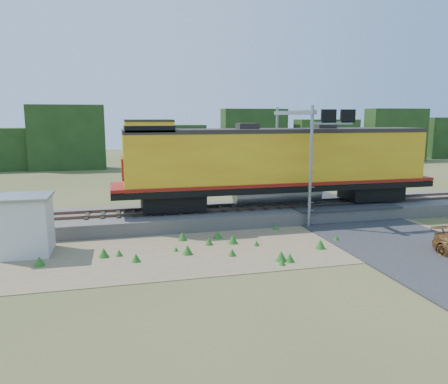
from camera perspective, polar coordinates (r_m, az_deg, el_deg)
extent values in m
plane|color=#475123|center=(22.46, 5.49, -7.17)|extent=(140.00, 140.00, 0.00)
cube|color=slate|center=(27.89, 1.37, -2.90)|extent=(70.00, 5.00, 0.80)
cube|color=brown|center=(27.11, 1.78, -2.24)|extent=(70.00, 0.10, 0.16)
cube|color=brown|center=(28.47, 0.99, -1.65)|extent=(70.00, 0.10, 0.16)
cube|color=#8C7754|center=(22.35, 0.18, -7.16)|extent=(26.00, 8.00, 0.03)
cube|color=#38383A|center=(30.40, 14.20, -1.31)|extent=(7.00, 5.20, 0.06)
cube|color=#38383A|center=(45.04, 4.52, 1.50)|extent=(7.00, 24.00, 0.08)
cube|color=#1A3413|center=(58.76, -7.03, 6.56)|extent=(36.00, 3.00, 6.50)
cube|color=#1A3413|center=(75.08, 25.09, 6.22)|extent=(50.00, 3.00, 6.00)
cube|color=black|center=(26.92, -6.69, -1.19)|extent=(3.78, 2.42, 0.95)
cube|color=black|center=(31.67, 18.61, 0.02)|extent=(3.78, 2.42, 0.95)
cube|color=black|center=(28.47, 7.03, 0.76)|extent=(21.00, 3.15, 0.38)
cylinder|color=gray|center=(28.56, 7.01, -0.24)|extent=(5.78, 1.26, 1.26)
cube|color=yellow|center=(28.25, 7.11, 4.40)|extent=(19.43, 3.05, 3.26)
cube|color=maroon|center=(28.43, 7.04, 1.39)|extent=(21.00, 3.20, 0.19)
cube|color=#28231E|center=(28.14, 7.18, 7.96)|extent=(19.43, 3.10, 0.25)
cube|color=yellow|center=(26.30, -9.87, 8.29)|extent=(2.73, 3.05, 0.74)
cube|color=#28231E|center=(26.29, -9.90, 9.18)|extent=(2.73, 3.10, 0.13)
cube|color=black|center=(26.30, -9.87, 8.18)|extent=(2.78, 3.10, 0.37)
cube|color=maroon|center=(26.39, -13.13, 3.04)|extent=(0.11, 2.10, 1.26)
cube|color=#28231E|center=(27.44, 3.06, 8.48)|extent=(1.26, 1.05, 0.47)
cube|color=#28231E|center=(29.42, 12.98, 8.34)|extent=(1.26, 1.05, 0.47)
cube|color=silver|center=(22.93, -24.42, -4.09)|extent=(2.26, 2.26, 2.76)
cube|color=gray|center=(22.65, -24.68, -0.56)|extent=(2.48, 2.48, 0.13)
cylinder|color=gray|center=(26.09, 11.25, 3.15)|extent=(0.18, 0.18, 7.19)
cylinder|color=gray|center=(31.21, 6.85, 4.34)|extent=(0.18, 0.18, 7.19)
cube|color=gray|center=(28.48, 9.03, 10.19)|extent=(0.26, 6.20, 0.26)
cube|color=gray|center=(26.48, 13.87, 8.72)|extent=(2.67, 0.15, 0.15)
cube|color=black|center=(26.38, 13.51, 9.63)|extent=(0.92, 0.15, 0.77)
cube|color=black|center=(26.97, 15.87, 9.53)|extent=(0.92, 0.15, 0.77)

